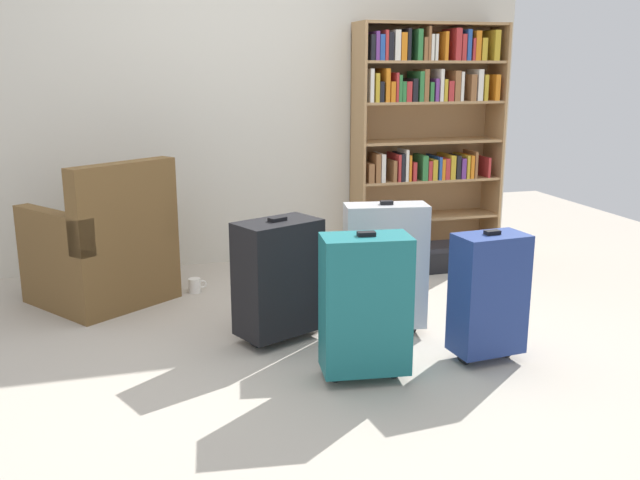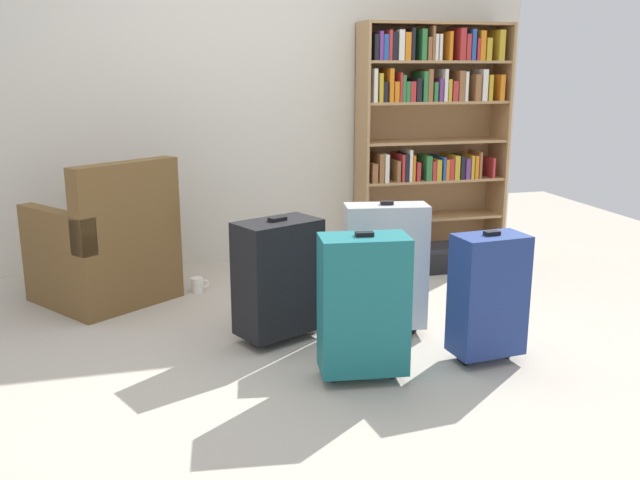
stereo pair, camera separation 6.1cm
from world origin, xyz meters
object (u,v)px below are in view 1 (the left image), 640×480
Objects in this scene: bookshelf at (425,122)px; storage_box at (441,256)px; suitcase_teal at (365,304)px; suitcase_silver at (385,266)px; mug at (195,285)px; suitcase_navy_blue at (489,294)px; armchair at (103,252)px; suitcase_black at (278,277)px.

bookshelf is 3.55× the size of storage_box.
bookshelf is 2.44× the size of suitcase_teal.
suitcase_silver is (-0.85, -1.07, 0.29)m from storage_box.
bookshelf is 2.14m from mug.
bookshelf is at bearing 84.48° from storage_box.
suitcase_navy_blue is at bearing -107.44° from storage_box.
armchair is 1.30m from suitcase_black.
storage_box is at bearing -95.52° from bookshelf.
suitcase_silver reaches higher than suitcase_navy_blue.
armchair is at bearing 128.11° from suitcase_teal.
suitcase_silver is 0.60m from suitcase_navy_blue.
bookshelf is at bearing 59.71° from suitcase_silver.
suitcase_black is (0.35, -0.95, 0.31)m from mug.
mug is at bearing 112.51° from suitcase_teal.
suitcase_black is at bearing 115.65° from suitcase_teal.
suitcase_teal is 0.67m from suitcase_navy_blue.
storage_box is at bearing 51.49° from suitcase_silver.
suitcase_black is at bearing -69.51° from mug.
suitcase_silver is (0.58, -0.07, 0.03)m from suitcase_black.
suitcase_black is (-1.48, -1.47, -0.68)m from bookshelf.
suitcase_silver is 1.12× the size of suitcase_navy_blue.
storage_box is 1.99m from suitcase_teal.
suitcase_teal reaches higher than suitcase_navy_blue.
storage_box is at bearing 35.05° from suitcase_black.
bookshelf is 14.64× the size of mug.
bookshelf is 2.47m from suitcase_teal.
suitcase_teal reaches higher than storage_box.
mug is 1.42m from suitcase_silver.
mug is 0.17× the size of suitcase_teal.
suitcase_navy_blue is (-0.49, -1.55, 0.25)m from storage_box.
suitcase_silver is (1.49, -1.00, 0.07)m from armchair.
storage_box is at bearing 72.56° from suitcase_navy_blue.
suitcase_black is 0.65m from suitcase_teal.
suitcase_silver is (0.94, -1.01, 0.34)m from mug.
armchair is 1.36× the size of suitcase_teal.
mug is at bearing 131.10° from suitcase_navy_blue.
storage_box is 0.66× the size of suitcase_silver.
mug is 0.24× the size of storage_box.
suitcase_teal is at bearing -64.35° from suitcase_black.
mug is 1.79m from storage_box.
suitcase_silver reaches higher than suitcase_teal.
mug is at bearing -178.14° from storage_box.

